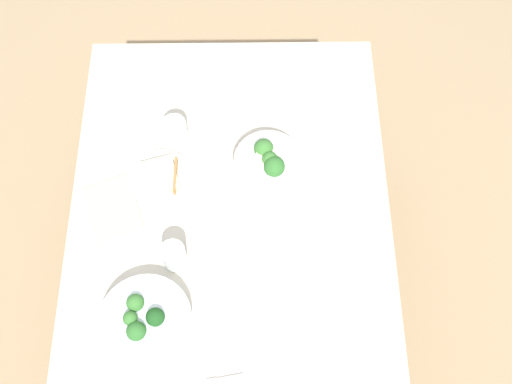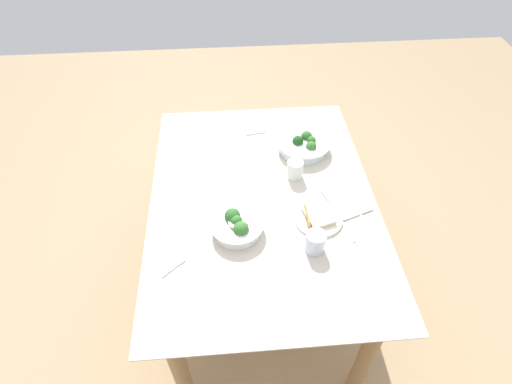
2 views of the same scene
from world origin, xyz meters
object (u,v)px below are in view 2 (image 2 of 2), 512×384
object	(u,v)px
water_glass_center	(315,242)
water_glass_side	(295,169)
broccoli_bowl_far	(304,145)
fork_by_near_bowl	(175,267)
bread_side_plate	(318,218)
table_knife_left	(359,223)
broccoli_bowl_near	(237,225)
fork_by_far_bowl	(257,133)
napkin_folded_upper	(346,200)

from	to	relation	value
water_glass_center	water_glass_side	distance (m)	0.43
broccoli_bowl_far	water_glass_side	distance (m)	0.20
fork_by_near_bowl	broccoli_bowl_far	bearing A→B (deg)	5.08
bread_side_plate	fork_by_near_bowl	distance (m)	0.63
table_knife_left	water_glass_side	bearing A→B (deg)	-118.66
broccoli_bowl_near	fork_by_far_bowl	distance (m)	0.67
broccoli_bowl_far	broccoli_bowl_near	size ratio (longest dim) A/B	1.20
water_glass_center	fork_by_far_bowl	size ratio (longest dim) A/B	0.86
broccoli_bowl_near	broccoli_bowl_far	bearing A→B (deg)	144.34
fork_by_far_bowl	water_glass_center	bearing A→B (deg)	-87.82
fork_by_far_bowl	fork_by_near_bowl	size ratio (longest dim) A/B	1.23
broccoli_bowl_near	table_knife_left	distance (m)	0.52
table_knife_left	napkin_folded_upper	distance (m)	0.14
bread_side_plate	broccoli_bowl_near	bearing A→B (deg)	-83.91
broccoli_bowl_near	fork_by_near_bowl	world-z (taller)	broccoli_bowl_near
bread_side_plate	table_knife_left	distance (m)	0.17
water_glass_center	broccoli_bowl_near	bearing A→B (deg)	-110.96
broccoli_bowl_far	fork_by_near_bowl	size ratio (longest dim) A/B	3.07
fork_by_near_bowl	table_knife_left	distance (m)	0.78
fork_by_far_bowl	napkin_folded_upper	xyz separation A→B (m)	(0.52, 0.35, 0.00)
water_glass_center	table_knife_left	world-z (taller)	water_glass_center
bread_side_plate	water_glass_center	bearing A→B (deg)	-15.87
fork_by_far_bowl	napkin_folded_upper	size ratio (longest dim) A/B	0.54
bread_side_plate	napkin_folded_upper	xyz separation A→B (m)	(-0.10, 0.15, -0.01)
water_glass_center	water_glass_side	world-z (taller)	water_glass_center
bread_side_plate	water_glass_side	distance (m)	0.28
bread_side_plate	water_glass_center	xyz separation A→B (m)	(0.15, -0.04, 0.03)
broccoli_bowl_far	water_glass_center	distance (m)	0.62
broccoli_bowl_near	water_glass_side	world-z (taller)	broccoli_bowl_near
broccoli_bowl_far	bread_side_plate	size ratio (longest dim) A/B	1.28
broccoli_bowl_near	napkin_folded_upper	bearing A→B (deg)	105.33
broccoli_bowl_near	fork_by_near_bowl	bearing A→B (deg)	-57.42
broccoli_bowl_far	bread_side_plate	xyz separation A→B (m)	(0.46, -0.01, -0.02)
bread_side_plate	table_knife_left	bearing A→B (deg)	77.92
napkin_folded_upper	water_glass_side	bearing A→B (deg)	-130.30
water_glass_center	table_knife_left	xyz separation A→B (m)	(-0.12, 0.21, -0.04)
water_glass_center	table_knife_left	bearing A→B (deg)	118.65
water_glass_side	bread_side_plate	bearing A→B (deg)	12.42
fork_by_far_bowl	broccoli_bowl_near	bearing A→B (deg)	-111.79
bread_side_plate	broccoli_bowl_far	bearing A→B (deg)	178.42
bread_side_plate	water_glass_side	xyz separation A→B (m)	(-0.27, -0.06, 0.03)
water_glass_center	fork_by_near_bowl	world-z (taller)	water_glass_center
water_glass_center	broccoli_bowl_far	bearing A→B (deg)	174.79
broccoli_bowl_far	napkin_folded_upper	xyz separation A→B (m)	(0.36, 0.13, -0.03)
bread_side_plate	table_knife_left	world-z (taller)	bread_side_plate
table_knife_left	napkin_folded_upper	size ratio (longest dim) A/B	1.11
water_glass_center	fork_by_near_bowl	bearing A→B (deg)	-85.51
napkin_folded_upper	bread_side_plate	bearing A→B (deg)	-56.20
water_glass_side	napkin_folded_upper	size ratio (longest dim) A/B	0.45
broccoli_bowl_far	water_glass_center	size ratio (longest dim) A/B	2.91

